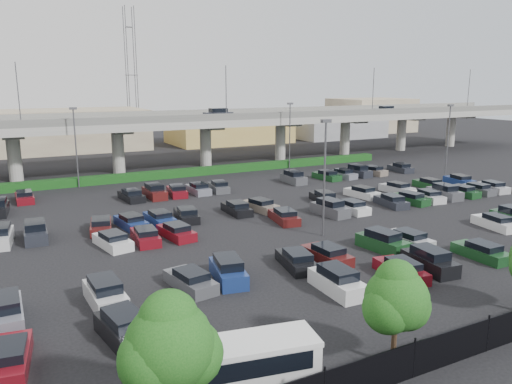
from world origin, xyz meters
TOP-DOWN VIEW (x-y plane):
  - ground at (0.00, 0.00)m, footprint 280.00×280.00m
  - overpass at (-0.25, 31.99)m, footprint 150.00×13.00m
  - hedge at (0.00, 25.00)m, footprint 66.00×1.60m
  - shuttle_bus at (-16.13, -24.90)m, footprint 6.98×3.46m
  - parked_cars at (0.06, -3.48)m, footprint 63.10×41.67m
  - light_poles at (-4.13, 2.00)m, footprint 66.90×48.38m
  - distant_buildings at (12.38, 61.81)m, footprint 138.00×24.00m
  - comm_tower at (4.00, 74.00)m, footprint 2.40×2.40m

SIDE VIEW (x-z plane):
  - ground at x=0.00m, z-range 0.00..0.00m
  - hedge at x=0.00m, z-range 0.00..1.10m
  - parked_cars at x=0.06m, z-range -0.22..1.45m
  - shuttle_bus at x=-16.13m, z-range 0.10..2.24m
  - distant_buildings at x=12.38m, z-range -0.76..8.24m
  - light_poles at x=-4.13m, z-range 1.09..11.39m
  - overpass at x=-0.25m, z-range -0.93..14.87m
  - comm_tower at x=4.00m, z-range 0.61..30.61m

